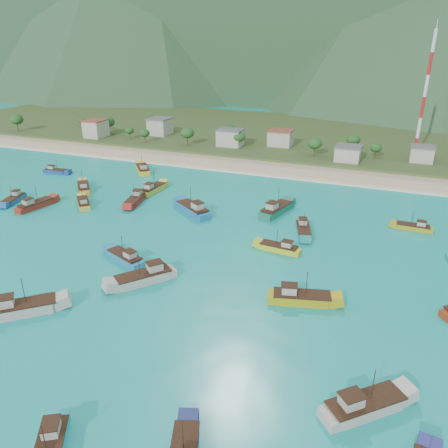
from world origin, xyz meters
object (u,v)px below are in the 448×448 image
at_px(boat_1, 303,230).
at_px(boat_21, 364,406).
at_px(boat_33, 280,248).
at_px(boat_4, 153,189).
at_px(boat_6, 36,205).
at_px(radio_tower, 424,97).
at_px(boat_19, 84,188).
at_px(boat_28, 56,171).
at_px(boat_18, 193,210).
at_px(boat_22, 276,210).
at_px(boat_24, 414,228).
at_px(boat_14, 145,278).
at_px(boat_32, 84,204).
at_px(boat_16, 135,200).
at_px(boat_30, 14,200).
at_px(boat_0, 125,258).
at_px(boat_2, 143,170).
at_px(boat_17, 21,309).
at_px(boat_20, 300,298).

bearing_deg(boat_1, boat_21, 92.81).
bearing_deg(boat_33, boat_4, 67.43).
relative_size(boat_6, boat_33, 1.20).
height_order(radio_tower, boat_6, radio_tower).
height_order(radio_tower, boat_19, radio_tower).
xyz_separation_m(boat_28, boat_33, (89.29, -30.51, 0.04)).
bearing_deg(boat_28, boat_21, 52.99).
xyz_separation_m(boat_18, boat_22, (21.00, 8.23, -0.01)).
height_order(boat_24, boat_33, boat_33).
height_order(boat_4, boat_18, boat_18).
bearing_deg(boat_14, boat_21, -163.78).
bearing_deg(boat_22, boat_19, -162.84).
xyz_separation_m(boat_4, boat_32, (-12.16, -17.92, -0.13)).
xyz_separation_m(boat_14, boat_16, (-25.84, 37.61, -0.15)).
height_order(boat_4, boat_14, boat_14).
relative_size(boat_19, boat_32, 1.14).
bearing_deg(boat_1, boat_33, 59.15).
height_order(radio_tower, boat_28, radio_tower).
xyz_separation_m(boat_30, boat_32, (21.02, 4.71, 0.02)).
bearing_deg(boat_19, boat_32, -93.38).
height_order(boat_1, boat_32, boat_1).
xyz_separation_m(boat_1, boat_6, (-73.44, -10.70, 0.09)).
bearing_deg(boat_21, boat_18, 179.87).
distance_m(boat_0, boat_2, 67.71).
height_order(boat_2, boat_17, boat_17).
relative_size(boat_18, boat_24, 1.45).
distance_m(boat_16, boat_19, 21.35).
relative_size(radio_tower, boat_14, 3.89).
xyz_separation_m(boat_1, boat_30, (-83.05, -9.07, -0.07)).
relative_size(boat_2, boat_17, 0.96).
relative_size(boat_0, boat_22, 0.79).
xyz_separation_m(boat_1, boat_33, (-2.83, -11.66, -0.09)).
xyz_separation_m(boat_18, boat_20, (36.62, -32.31, -0.15)).
bearing_deg(radio_tower, boat_28, -151.91).
xyz_separation_m(radio_tower, boat_6, (-98.64, -92.18, -23.47)).
bearing_deg(boat_22, boat_6, -147.91).
xyz_separation_m(boat_1, boat_4, (-49.87, 13.57, 0.09)).
distance_m(boat_21, boat_30, 110.75).
relative_size(radio_tower, boat_1, 4.27).
distance_m(boat_2, boat_30, 44.42).
bearing_deg(boat_17, boat_24, 93.42).
bearing_deg(boat_16, boat_14, 111.76).
bearing_deg(boat_19, boat_20, -67.20).
xyz_separation_m(boat_14, boat_33, (21.00, 22.74, -0.30)).
height_order(boat_1, boat_14, boat_14).
xyz_separation_m(boat_20, boat_30, (-89.06, 21.33, -0.20)).
xyz_separation_m(boat_17, boat_32, (-24.01, 47.24, -0.29)).
bearing_deg(boat_32, boat_18, -32.05).
height_order(boat_0, boat_20, boat_20).
distance_m(boat_1, boat_18, 30.66).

